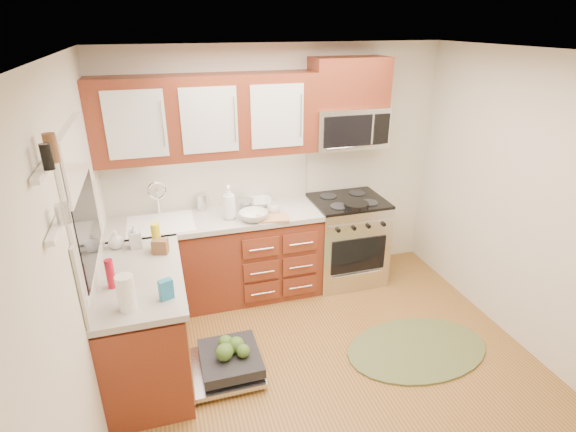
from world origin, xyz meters
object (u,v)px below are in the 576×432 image
object	(u,v)px
dishwasher	(226,364)
microwave	(348,127)
cutting_board	(273,218)
cup	(274,209)
rug	(417,349)
paper_towel_roll	(126,293)
bowl_b	(254,216)
range	(346,240)
sink	(162,236)
upper_cabinets	(207,117)
bowl_a	(258,202)
stock_pot	(244,205)
skillet	(356,205)

from	to	relation	value
dishwasher	microwave	bearing A→B (deg)	39.07
cutting_board	cup	xyz separation A→B (m)	(0.05, 0.14, 0.04)
rug	cutting_board	size ratio (longest dim) A/B	4.21
paper_towel_roll	bowl_b	distance (m)	1.62
cutting_board	paper_towel_roll	world-z (taller)	paper_towel_roll
range	sink	size ratio (longest dim) A/B	1.53
microwave	upper_cabinets	bearing A→B (deg)	178.98
microwave	bowl_b	xyz separation A→B (m)	(-1.07, -0.30, -0.73)
upper_cabinets	paper_towel_roll	distance (m)	1.88
rug	bowl_a	bearing A→B (deg)	125.67
rug	cup	bearing A→B (deg)	127.70
cutting_board	bowl_a	xyz separation A→B (m)	(-0.06, 0.38, 0.02)
range	dishwasher	distance (m)	1.95
stock_pot	upper_cabinets	bearing A→B (deg)	168.53
skillet	bowl_b	distance (m)	1.05
skillet	bowl_a	xyz separation A→B (m)	(-0.93, 0.39, -0.01)
dishwasher	rug	distance (m)	1.69
range	bowl_a	xyz separation A→B (m)	(-0.94, 0.17, 0.48)
dishwasher	cutting_board	bearing A→B (deg)	54.59
sink	bowl_b	distance (m)	0.90
upper_cabinets	bowl_b	distance (m)	1.02
range	microwave	xyz separation A→B (m)	(0.00, 0.12, 1.23)
bowl_b	upper_cabinets	bearing A→B (deg)	136.22
bowl_a	rug	bearing A→B (deg)	-54.33
bowl_b	cup	size ratio (longest dim) A/B	2.15
skillet	bowl_a	bearing A→B (deg)	157.28
skillet	range	bearing A→B (deg)	86.49
stock_pot	microwave	bearing A→B (deg)	1.90
skillet	cutting_board	world-z (taller)	skillet
upper_cabinets	cutting_board	distance (m)	1.13
rug	paper_towel_roll	world-z (taller)	paper_towel_roll
range	sink	xyz separation A→B (m)	(-1.93, -0.01, 0.33)
upper_cabinets	skillet	distance (m)	1.70
range	skillet	size ratio (longest dim) A/B	3.77
dishwasher	cutting_board	size ratio (longest dim) A/B	2.29
range	microwave	world-z (taller)	microwave
dishwasher	paper_towel_roll	world-z (taller)	paper_towel_roll
skillet	cutting_board	size ratio (longest dim) A/B	0.82
paper_towel_roll	bowl_b	world-z (taller)	paper_towel_roll
upper_cabinets	rug	distance (m)	2.83
stock_pot	bowl_b	bearing A→B (deg)	-82.32
rug	microwave	bearing A→B (deg)	95.22
paper_towel_roll	bowl_a	xyz separation A→B (m)	(1.24, 1.53, -0.09)
cutting_board	upper_cabinets	bearing A→B (deg)	145.63
range	stock_pot	size ratio (longest dim) A/B	4.96
skillet	bowl_b	world-z (taller)	bowl_b
stock_pot	cup	size ratio (longest dim) A/B	1.48
upper_cabinets	dishwasher	bearing A→B (deg)	-96.04
upper_cabinets	stock_pot	bearing A→B (deg)	-11.47
microwave	cutting_board	distance (m)	1.22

